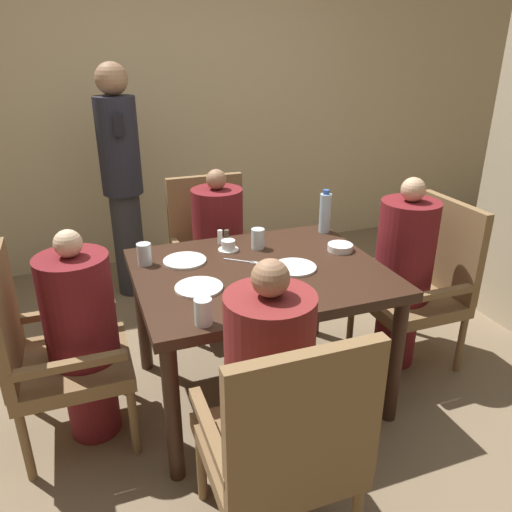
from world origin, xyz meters
name	(u,v)px	position (x,y,z in m)	size (l,w,h in m)	color
ground_plane	(259,390)	(0.00, 0.00, 0.00)	(16.00, 16.00, 0.00)	#7A664C
wall_back	(169,94)	(0.00, 2.12, 1.40)	(8.00, 0.06, 2.80)	#C6B289
dining_table	(259,286)	(0.00, 0.00, 0.65)	(1.22, 0.99, 0.74)	#331E14
chair_left_side	(49,348)	(-1.02, 0.00, 0.51)	(0.52, 0.52, 0.97)	brown
diner_in_left_chair	(83,335)	(-0.87, 0.00, 0.54)	(0.32, 0.32, 1.06)	maroon
chair_far_side	(212,248)	(0.00, 0.90, 0.51)	(0.52, 0.52, 0.97)	brown
diner_in_far_chair	(218,250)	(0.00, 0.75, 0.55)	(0.32, 0.32, 1.08)	maroon
chair_right_side	(423,281)	(1.02, 0.00, 0.51)	(0.52, 0.52, 0.97)	brown
diner_in_right_chair	(403,273)	(0.87, 0.00, 0.58)	(0.32, 0.32, 1.13)	maroon
chair_near_corner	(285,443)	(-0.24, -0.90, 0.51)	(0.52, 0.52, 0.97)	brown
diner_in_near_chair	(269,399)	(-0.24, -0.75, 0.58)	(0.32, 0.32, 1.14)	maroon
standing_host	(122,177)	(-0.49, 1.48, 0.90)	(0.28, 0.32, 1.67)	#2D2D33
plate_main_left	(199,287)	(-0.34, -0.11, 0.75)	(0.22, 0.22, 0.01)	white
plate_main_right	(185,261)	(-0.33, 0.22, 0.75)	(0.22, 0.22, 0.01)	white
plate_dessert_center	(294,267)	(0.17, -0.06, 0.75)	(0.22, 0.22, 0.01)	white
teacup_with_saucer	(228,246)	(-0.07, 0.29, 0.77)	(0.11, 0.11, 0.06)	white
bowl_small	(340,247)	(0.50, 0.08, 0.76)	(0.14, 0.14, 0.04)	white
water_bottle	(325,212)	(0.55, 0.37, 0.86)	(0.07, 0.07, 0.26)	silver
glass_tall_near	(144,254)	(-0.53, 0.25, 0.80)	(0.07, 0.07, 0.11)	silver
glass_tall_mid	(258,239)	(0.09, 0.26, 0.80)	(0.07, 0.07, 0.11)	silver
glass_tall_far	(203,312)	(-0.39, -0.42, 0.80)	(0.07, 0.07, 0.11)	silver
salt_shaker	(220,237)	(-0.09, 0.39, 0.78)	(0.03, 0.03, 0.08)	white
pepper_shaker	(227,236)	(-0.05, 0.39, 0.78)	(0.03, 0.03, 0.08)	#4C3D2D
fork_beside_plate	(244,261)	(-0.04, 0.11, 0.74)	(0.16, 0.12, 0.00)	silver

